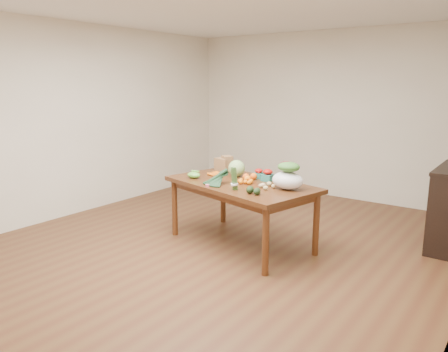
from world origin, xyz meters
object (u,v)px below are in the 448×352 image
Objects in this scene: paper_bag at (224,163)px; mandarin_cluster at (246,180)px; kale_bunch at (215,178)px; salad_bag at (288,177)px; dining_table at (241,214)px; cabbage at (237,168)px; asparagus_bundle at (234,179)px.

mandarin_cluster is at bearing -35.03° from paper_bag.
kale_bunch is 0.81m from salad_bag.
cabbage is (-0.23, 0.23, 0.48)m from dining_table.
cabbage is 0.84m from salad_bag.
mandarin_cluster is at bearing 6.40° from dining_table.
mandarin_cluster is at bearing 60.91° from kale_bunch.
kale_bunch reaches higher than mandarin_cluster.
salad_bag is at bearing 52.93° from asparagus_bundle.
paper_bag reaches higher than dining_table.
dining_table is at bearing -37.80° from paper_bag.
cabbage reaches higher than mandarin_cluster.
paper_bag is at bearing 145.31° from asparagus_bundle.
mandarin_cluster is at bearing -176.47° from salad_bag.
salad_bag is (0.81, -0.21, 0.03)m from cabbage.
asparagus_bundle is at bearing 1.26° from kale_bunch.
paper_bag reaches higher than mandarin_cluster.
mandarin_cluster is (0.66, -0.46, -0.06)m from paper_bag.
dining_table is 0.62m from asparagus_bundle.
mandarin_cluster is 0.45× the size of kale_bunch.
salad_bag is (0.51, 0.03, 0.10)m from mandarin_cluster.
paper_bag is 1.35× the size of cabbage.
dining_table is 0.87m from paper_bag.
mandarin_cluster is (0.30, -0.24, -0.06)m from cabbage.
kale_bunch is at bearing -83.86° from cabbage.
cabbage is at bearing -31.44° from paper_bag.
dining_table is 8.49× the size of cabbage.
dining_table is 4.30× the size of kale_bunch.
salad_bag is at bearing 15.23° from dining_table.
paper_bag is 0.80m from mandarin_cluster.
cabbage is at bearing 141.09° from mandarin_cluster.
cabbage is 0.39m from mandarin_cluster.
paper_bag is at bearing 144.97° from mandarin_cluster.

